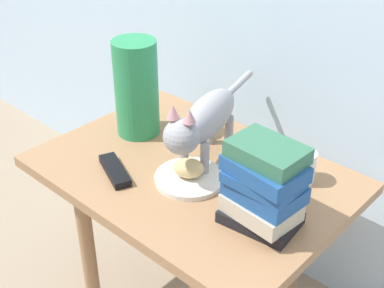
% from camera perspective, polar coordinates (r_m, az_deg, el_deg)
% --- Properties ---
extents(side_table, '(0.82, 0.58, 0.55)m').
position_cam_1_polar(side_table, '(1.45, 0.00, -5.30)').
color(side_table, '#9E724C').
rests_on(side_table, ground).
extents(plate, '(0.18, 0.18, 0.01)m').
position_cam_1_polar(plate, '(1.36, -0.25, -3.74)').
color(plate, silver).
rests_on(plate, side_table).
extents(bread_roll, '(0.10, 0.09, 0.05)m').
position_cam_1_polar(bread_roll, '(1.34, -0.35, -2.64)').
color(bread_roll, '#E0BC7A').
rests_on(bread_roll, plate).
extents(cat, '(0.17, 0.47, 0.23)m').
position_cam_1_polar(cat, '(1.36, 1.31, 2.58)').
color(cat, '#99999E').
rests_on(cat, side_table).
extents(book_stack, '(0.19, 0.14, 0.21)m').
position_cam_1_polar(book_stack, '(1.17, 7.79, -4.63)').
color(book_stack, black).
rests_on(book_stack, side_table).
extents(green_vase, '(0.13, 0.13, 0.28)m').
position_cam_1_polar(green_vase, '(1.52, -6.06, 6.04)').
color(green_vase, '#288C51').
rests_on(green_vase, side_table).
extents(candle_jar, '(0.07, 0.07, 0.08)m').
position_cam_1_polar(candle_jar, '(1.37, 11.84, -2.58)').
color(candle_jar, silver).
rests_on(candle_jar, side_table).
extents(tv_remote, '(0.16, 0.10, 0.02)m').
position_cam_1_polar(tv_remote, '(1.40, -8.39, -2.86)').
color(tv_remote, black).
rests_on(tv_remote, side_table).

